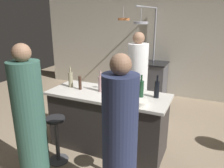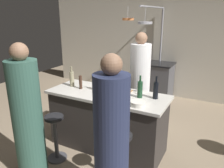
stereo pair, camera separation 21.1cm
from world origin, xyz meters
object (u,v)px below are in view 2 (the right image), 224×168
object	(u,v)px
chef	(140,84)
wine_glass_near_left_guest	(140,85)
cutting_board	(120,91)
pepper_mill	(81,82)
wine_glass_near_right_guest	(100,81)
guest_left	(28,119)
wine_bottle_dark	(156,90)
wine_bottle_white	(72,79)
mixing_bowl_steel	(112,95)
bar_stool_right	(121,157)
bar_stool_left	(56,136)
wine_bottle_rose	(100,83)
mixing_bowl_ceramic	(138,103)
stove_range	(156,81)
guest_right	(111,143)
wine_bottle_green	(140,89)

from	to	relation	value
chef	wine_glass_near_left_guest	size ratio (longest dim) A/B	11.82
cutting_board	pepper_mill	bearing A→B (deg)	-163.81
wine_glass_near_right_guest	guest_left	bearing A→B (deg)	-105.61
cutting_board	wine_glass_near_right_guest	size ratio (longest dim) A/B	2.19
wine_bottle_dark	wine_bottle_white	world-z (taller)	wine_bottle_white
chef	cutting_board	xyz separation A→B (m)	(-0.02, -0.76, 0.11)
pepper_mill	guest_left	bearing A→B (deg)	-94.92
wine_bottle_dark	wine_glass_near_right_guest	xyz separation A→B (m)	(-0.91, 0.04, -0.02)
wine_bottle_dark	wine_glass_near_right_guest	distance (m)	0.91
cutting_board	mixing_bowl_steel	size ratio (longest dim) A/B	1.66
wine_bottle_white	wine_bottle_dark	bearing A→B (deg)	4.01
bar_stool_right	wine_bottle_white	bearing A→B (deg)	151.52
bar_stool_left	cutting_board	distance (m)	1.14
wine_bottle_white	wine_glass_near_left_guest	size ratio (longest dim) A/B	2.22
wine_bottle_dark	wine_bottle_white	distance (m)	1.36
guest_left	wine_bottle_dark	distance (m)	1.69
wine_bottle_rose	mixing_bowl_ceramic	size ratio (longest dim) A/B	1.63
wine_bottle_white	mixing_bowl_steel	xyz separation A→B (m)	(0.82, -0.18, -0.08)
guest_left	cutting_board	xyz separation A→B (m)	(0.69, 1.17, 0.11)
mixing_bowl_ceramic	chef	bearing A→B (deg)	109.95
mixing_bowl_ceramic	stove_range	bearing A→B (deg)	102.00
stove_range	guest_right	world-z (taller)	guest_right
chef	mixing_bowl_ceramic	size ratio (longest dim) A/B	8.88
wine_bottle_white	wine_glass_near_right_guest	world-z (taller)	wine_bottle_white
guest_right	mixing_bowl_ceramic	xyz separation A→B (m)	(-0.02, 0.75, 0.15)
bar_stool_left	chef	bearing A→B (deg)	67.35
guest_left	mixing_bowl_ceramic	world-z (taller)	guest_left
chef	wine_bottle_dark	size ratio (longest dim) A/B	5.35
guest_left	guest_right	size ratio (longest dim) A/B	1.02
mixing_bowl_steel	cutting_board	bearing A→B (deg)	93.83
wine_bottle_green	wine_bottle_rose	bearing A→B (deg)	-176.99
bar_stool_left	cutting_board	xyz separation A→B (m)	(0.63, 0.78, 0.53)
pepper_mill	wine_bottle_dark	distance (m)	1.16
wine_bottle_dark	wine_glass_near_left_guest	distance (m)	0.32
bar_stool_left	bar_stool_right	bearing A→B (deg)	0.00
wine_glass_near_left_guest	mixing_bowl_steel	size ratio (longest dim) A/B	0.76
chef	wine_bottle_dark	world-z (taller)	chef
wine_bottle_dark	mixing_bowl_ceramic	xyz separation A→B (m)	(-0.12, -0.34, -0.10)
wine_bottle_rose	bar_stool_left	bearing A→B (deg)	-118.98
mixing_bowl_steel	wine_bottle_dark	bearing A→B (deg)	27.17
chef	bar_stool_left	xyz separation A→B (m)	(-0.64, -1.55, -0.42)
cutting_board	mixing_bowl_ceramic	world-z (taller)	mixing_bowl_ceramic
bar_stool_right	wine_bottle_rose	xyz separation A→B (m)	(-0.67, 0.65, 0.65)
stove_range	bar_stool_right	xyz separation A→B (m)	(0.53, -3.07, -0.07)
cutting_board	wine_bottle_white	bearing A→B (deg)	-170.75
chef	wine_glass_near_right_guest	distance (m)	0.87
chef	mixing_bowl_ceramic	world-z (taller)	chef
wine_glass_near_right_guest	mixing_bowl_ceramic	bearing A→B (deg)	-25.88
cutting_board	wine_bottle_rose	xyz separation A→B (m)	(-0.27, -0.13, 0.11)
pepper_mill	wine_bottle_green	world-z (taller)	wine_bottle_green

